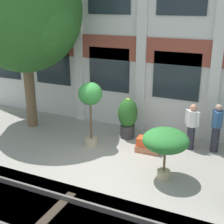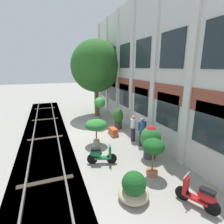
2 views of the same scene
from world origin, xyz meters
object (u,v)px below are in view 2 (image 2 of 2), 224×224
potted_plant_terracotta_small (153,149)px  potted_plant_low_pan (100,104)px  resident_by_doorway (133,127)px  potted_plant_ribbed_drum (118,117)px  scooter_near_curb (199,196)px  potted_plant_wide_bowl (134,188)px  potted_plant_tall_urn (96,125)px  broadleaf_tree (96,68)px  potted_plant_stone_basin (150,139)px  scooter_second_parked (100,155)px  resident_watching_tracks (142,131)px  potted_plant_square_trough (113,132)px

potted_plant_terracotta_small → potted_plant_low_pan: bearing=-177.6°
resident_by_doorway → potted_plant_ribbed_drum: bearing=-68.2°
potted_plant_terracotta_small → scooter_near_curb: size_ratio=1.25×
potted_plant_low_pan → potted_plant_wide_bowl: 7.76m
potted_plant_tall_urn → scooter_near_curb: size_ratio=1.16×
broadleaf_tree → potted_plant_ribbed_drum: bearing=7.2°
potted_plant_stone_basin → potted_plant_ribbed_drum: bearing=178.1°
broadleaf_tree → potted_plant_ribbed_drum: (3.93, 0.50, -3.46)m
potted_plant_low_pan → potted_plant_terracotta_small: size_ratio=1.40×
scooter_second_parked → resident_watching_tracks: bearing=39.3°
potted_plant_tall_urn → potted_plant_wide_bowl: potted_plant_tall_urn is taller
potted_plant_square_trough → potted_plant_tall_urn: bearing=-56.6°
potted_plant_terracotta_small → potted_plant_stone_basin: size_ratio=0.96×
potted_plant_ribbed_drum → potted_plant_stone_basin: bearing=-1.9°
scooter_second_parked → potted_plant_terracotta_small: bearing=-23.7°
scooter_near_curb → potted_plant_square_trough: bearing=-23.1°
resident_watching_tracks → potted_plant_ribbed_drum: bearing=-174.0°
potted_plant_ribbed_drum → scooter_near_curb: (7.73, -0.43, -0.41)m
broadleaf_tree → potted_plant_stone_basin: broadleaf_tree is taller
potted_plant_low_pan → scooter_second_parked: potted_plant_low_pan is taller
potted_plant_terracotta_small → scooter_second_parked: 2.49m
potted_plant_wide_bowl → resident_watching_tracks: (-3.61, 2.37, 0.46)m
potted_plant_low_pan → resident_by_doorway: bearing=19.6°
scooter_near_curb → scooter_second_parked: size_ratio=0.96×
potted_plant_stone_basin → scooter_second_parked: size_ratio=1.25×
potted_plant_low_pan → potted_plant_stone_basin: size_ratio=1.35×
potted_plant_tall_urn → resident_watching_tracks: resident_watching_tracks is taller
potted_plant_tall_urn → potted_plant_stone_basin: 3.18m
scooter_second_parked → potted_plant_ribbed_drum: bearing=76.4°
potted_plant_square_trough → resident_by_doorway: size_ratio=0.53×
potted_plant_terracotta_small → potted_plant_ribbed_drum: potted_plant_terracotta_small is taller
scooter_second_parked → potted_plant_square_trough: bearing=78.0°
potted_plant_terracotta_small → scooter_near_curb: bearing=11.3°
potted_plant_low_pan → resident_by_doorway: potted_plant_low_pan is taller
potted_plant_low_pan → potted_plant_stone_basin: bearing=10.3°
broadleaf_tree → potted_plant_wide_bowl: bearing=-9.1°
potted_plant_terracotta_small → potted_plant_square_trough: potted_plant_terracotta_small is taller
broadleaf_tree → potted_plant_terracotta_small: broadleaf_tree is taller
potted_plant_low_pan → scooter_second_parked: 5.38m
potted_plant_stone_basin → resident_watching_tracks: (-1.35, 0.31, -0.08)m
scooter_second_parked → resident_watching_tracks: resident_watching_tracks is taller
potted_plant_square_trough → potted_plant_wide_bowl: potted_plant_wide_bowl is taller
scooter_near_curb → potted_plant_stone_basin: bearing=-31.2°
potted_plant_low_pan → broadleaf_tree: bearing=168.5°
potted_plant_ribbed_drum → resident_watching_tracks: 3.07m
potted_plant_wide_bowl → resident_by_doorway: resident_by_doorway is taller
potted_plant_terracotta_small → potted_plant_wide_bowl: (0.97, -1.36, -0.76)m
resident_by_doorway → resident_watching_tracks: (0.77, 0.14, 0.03)m
potted_plant_ribbed_drum → scooter_near_curb: potted_plant_ribbed_drum is taller
potted_plant_ribbed_drum → potted_plant_square_trough: (1.07, -0.80, -0.62)m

